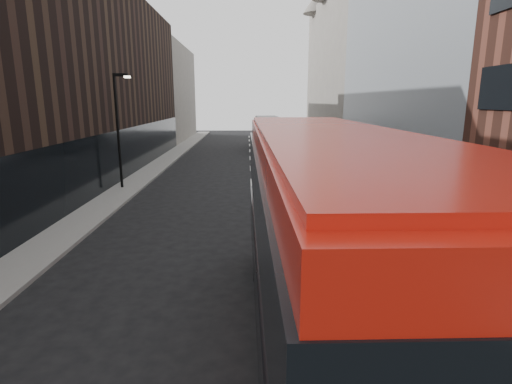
{
  "coord_description": "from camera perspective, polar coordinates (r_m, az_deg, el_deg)",
  "views": [
    {
      "loc": [
        -0.29,
        -7.08,
        5.53
      ],
      "look_at": [
        -0.0,
        6.15,
        2.5
      ],
      "focal_mm": 28.0,
      "sensor_mm": 36.0,
      "label": 1
    }
  ],
  "objects": [
    {
      "name": "car_a",
      "position": [
        20.39,
        9.93,
        -1.01
      ],
      "size": [
        2.17,
        4.27,
        1.39
      ],
      "primitive_type": "imported",
      "rotation": [
        0.0,
        0.0,
        -0.13
      ],
      "color": "black",
      "rests_on": "ground"
    },
    {
      "name": "building_victorian",
      "position": [
        52.55,
        12.13,
        17.13
      ],
      "size": [
        6.5,
        24.0,
        21.0
      ],
      "color": "slate",
      "rests_on": "ground"
    },
    {
      "name": "building_left_mid",
      "position": [
        38.76,
        -18.67,
        14.42
      ],
      "size": [
        5.0,
        24.0,
        14.0
      ],
      "primitive_type": "cube",
      "color": "black",
      "rests_on": "ground"
    },
    {
      "name": "red_bus",
      "position": [
        8.39,
        9.83,
        -6.5
      ],
      "size": [
        2.97,
        12.4,
        4.99
      ],
      "rotation": [
        0.0,
        0.0,
        0.01
      ],
      "color": "#A9150A",
      "rests_on": "ground"
    },
    {
      "name": "sidewalk_left",
      "position": [
        33.44,
        -14.58,
        3.09
      ],
      "size": [
        2.0,
        80.0,
        0.15
      ],
      "primitive_type": "cube",
      "color": "slate",
      "rests_on": "ground"
    },
    {
      "name": "building_left_far",
      "position": [
        60.14,
        -12.34,
        13.54
      ],
      "size": [
        5.0,
        20.0,
        13.0
      ],
      "primitive_type": "cube",
      "color": "slate",
      "rests_on": "ground"
    },
    {
      "name": "sidewalk_right",
      "position": [
        33.46,
        12.26,
        3.22
      ],
      "size": [
        3.0,
        80.0,
        0.15
      ],
      "primitive_type": "cube",
      "color": "slate",
      "rests_on": "ground"
    },
    {
      "name": "ground",
      "position": [
        8.98,
        0.98,
        -25.09
      ],
      "size": [
        140.0,
        140.0,
        0.0
      ],
      "primitive_type": "plane",
      "color": "black",
      "rests_on": "ground"
    },
    {
      "name": "grey_bus",
      "position": [
        46.96,
        1.92,
        8.55
      ],
      "size": [
        3.22,
        11.52,
        3.68
      ],
      "rotation": [
        0.0,
        0.0,
        0.05
      ],
      "color": "black",
      "rests_on": "ground"
    },
    {
      "name": "building_modern_block",
      "position": [
        30.75,
        22.71,
        20.13
      ],
      "size": [
        5.03,
        22.0,
        20.0
      ],
      "color": "#9FA4AA",
      "rests_on": "ground"
    },
    {
      "name": "car_b",
      "position": [
        33.55,
        3.68,
        4.64
      ],
      "size": [
        1.95,
        4.52,
        1.45
      ],
      "primitive_type": "imported",
      "rotation": [
        0.0,
        0.0,
        0.1
      ],
      "color": "#97999F",
      "rests_on": "ground"
    },
    {
      "name": "street_lamp",
      "position": [
        26.33,
        -19.03,
        9.27
      ],
      "size": [
        1.06,
        0.22,
        7.0
      ],
      "color": "black",
      "rests_on": "sidewalk_left"
    },
    {
      "name": "car_c",
      "position": [
        37.16,
        5.12,
        5.47
      ],
      "size": [
        2.72,
        5.43,
        1.52
      ],
      "primitive_type": "imported",
      "rotation": [
        0.0,
        0.0,
        0.12
      ],
      "color": "black",
      "rests_on": "ground"
    }
  ]
}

